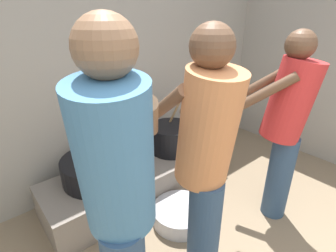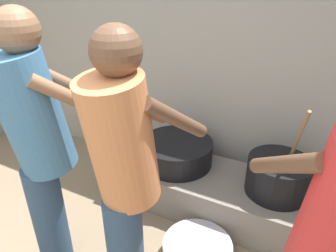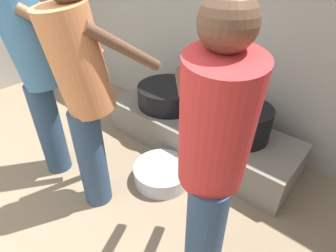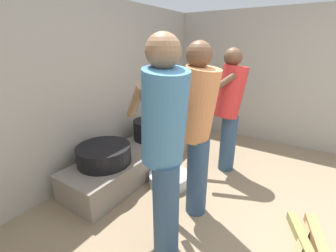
# 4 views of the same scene
# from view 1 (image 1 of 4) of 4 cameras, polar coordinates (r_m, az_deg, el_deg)

# --- Properties ---
(block_enclosure_rear) EXTENTS (5.28, 0.20, 2.12)m
(block_enclosure_rear) POSITION_cam_1_polar(r_m,az_deg,el_deg) (2.50, -21.22, 8.56)
(block_enclosure_rear) COLOR #9E998E
(block_enclosure_rear) RESTS_ON ground_plane
(hearth_ledge) EXTENTS (1.83, 0.60, 0.33)m
(hearth_ledge) POSITION_cam_1_polar(r_m,az_deg,el_deg) (2.59, -5.96, -11.35)
(hearth_ledge) COLOR slate
(hearth_ledge) RESTS_ON ground_plane
(cooking_pot_main) EXTENTS (0.45, 0.45, 0.73)m
(cooking_pot_main) POSITION_cam_1_polar(r_m,az_deg,el_deg) (2.67, 0.81, -2.59)
(cooking_pot_main) COLOR black
(cooking_pot_main) RESTS_ON hearth_ledge
(cooking_pot_secondary) EXTENTS (0.60, 0.60, 0.20)m
(cooking_pot_secondary) POSITION_cam_1_polar(r_m,az_deg,el_deg) (2.32, -15.38, -9.00)
(cooking_pot_secondary) COLOR black
(cooking_pot_secondary) RESTS_ON hearth_ledge
(cook_in_orange_shirt) EXTENTS (0.45, 0.72, 1.62)m
(cook_in_orange_shirt) POSITION_cam_1_polar(r_m,az_deg,el_deg) (1.43, 8.31, -6.78)
(cook_in_orange_shirt) COLOR navy
(cook_in_orange_shirt) RESTS_ON ground_plane
(cook_in_red_shirt) EXTENTS (0.65, 0.71, 1.56)m
(cook_in_red_shirt) POSITION_cam_1_polar(r_m,az_deg,el_deg) (2.18, 24.77, 1.01)
(cook_in_red_shirt) COLOR navy
(cook_in_red_shirt) RESTS_ON ground_plane
(cook_in_blue_shirt) EXTENTS (0.67, 0.74, 1.67)m
(cook_in_blue_shirt) POSITION_cam_1_polar(r_m,az_deg,el_deg) (1.12, -10.79, -14.94)
(cook_in_blue_shirt) COLOR navy
(cook_in_blue_shirt) RESTS_ON ground_plane
(metal_mixing_bowl) EXTENTS (0.48, 0.48, 0.14)m
(metal_mixing_bowl) POSITION_cam_1_polar(r_m,az_deg,el_deg) (2.33, 2.70, -18.93)
(metal_mixing_bowl) COLOR #B7B7BC
(metal_mixing_bowl) RESTS_ON ground_plane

